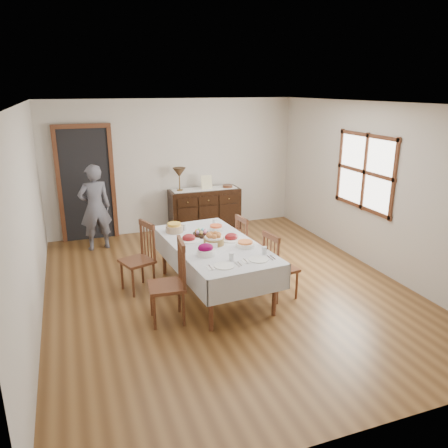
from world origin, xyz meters
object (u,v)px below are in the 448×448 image
object	(u,v)px
chair_left_far	(140,256)
chair_right_far	(248,244)
chair_right_near	(278,265)
sideboard	(205,210)
dining_table	(213,249)
table_lamp	(179,173)
person	(95,205)
chair_left_near	(171,281)

from	to	relation	value
chair_left_far	chair_right_far	size ratio (longest dim) A/B	1.07
chair_right_near	sideboard	size ratio (longest dim) A/B	0.67
dining_table	table_lamp	world-z (taller)	table_lamp
dining_table	person	bearing A→B (deg)	115.50
chair_right_far	sideboard	size ratio (longest dim) A/B	0.65
chair_right_far	person	bearing A→B (deg)	41.86
chair_left_near	dining_table	bearing A→B (deg)	132.16
chair_left_near	sideboard	world-z (taller)	chair_left_near
dining_table	chair_right_far	distance (m)	0.92
table_lamp	chair_left_near	bearing A→B (deg)	-106.41
chair_right_far	sideboard	distance (m)	2.28
chair_left_near	chair_left_far	world-z (taller)	chair_left_near
chair_left_far	sideboard	xyz separation A→B (m)	(1.70, 2.32, -0.07)
dining_table	chair_left_near	size ratio (longest dim) A/B	2.16
chair_right_near	chair_right_far	size ratio (longest dim) A/B	1.03
chair_left_near	sideboard	distance (m)	3.66
chair_left_near	table_lamp	bearing A→B (deg)	169.11
chair_left_far	dining_table	bearing A→B (deg)	44.04
sideboard	chair_left_near	bearing A→B (deg)	-114.07
chair_right_far	dining_table	bearing A→B (deg)	117.53
chair_right_near	person	xyz separation A→B (m)	(-2.18, 2.84, 0.34)
dining_table	sideboard	distance (m)	2.90
chair_left_far	chair_right_near	size ratio (longest dim) A/B	1.04
sideboard	table_lamp	size ratio (longest dim) A/B	3.08
dining_table	chair_right_far	size ratio (longest dim) A/B	2.45
person	chair_left_far	bearing A→B (deg)	94.46
chair_right_far	person	distance (m)	2.88
chair_left_far	chair_right_far	xyz separation A→B (m)	(1.69, 0.03, -0.03)
chair_left_near	person	world-z (taller)	person
table_lamp	sideboard	bearing A→B (deg)	-2.04
sideboard	chair_right_far	bearing A→B (deg)	-90.25
chair_right_near	table_lamp	size ratio (longest dim) A/B	2.07
chair_left_near	sideboard	xyz separation A→B (m)	(1.49, 3.34, -0.10)
chair_right_far	person	size ratio (longest dim) A/B	0.56
dining_table	chair_right_far	world-z (taller)	chair_right_far
table_lamp	chair_right_far	bearing A→B (deg)	-77.90
chair_left_near	chair_right_far	bearing A→B (deg)	130.98
chair_right_near	person	bearing A→B (deg)	29.36
chair_right_near	chair_right_far	bearing A→B (deg)	-6.01
chair_left_far	table_lamp	xyz separation A→B (m)	(1.19, 2.33, 0.70)
dining_table	person	xyz separation A→B (m)	(-1.40, 2.39, 0.16)
dining_table	chair_left_far	xyz separation A→B (m)	(-0.95, 0.47, -0.16)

